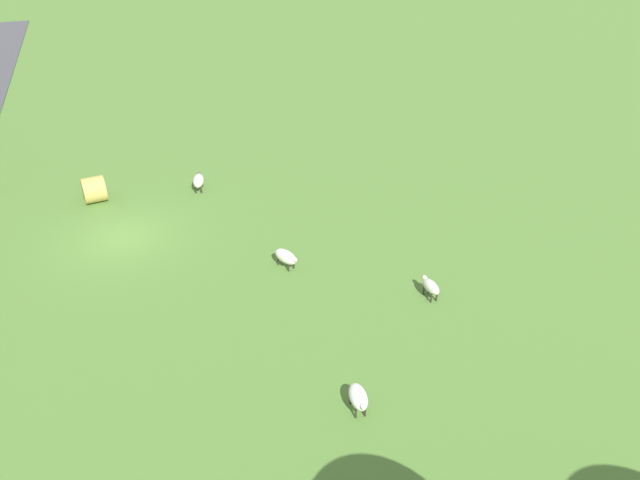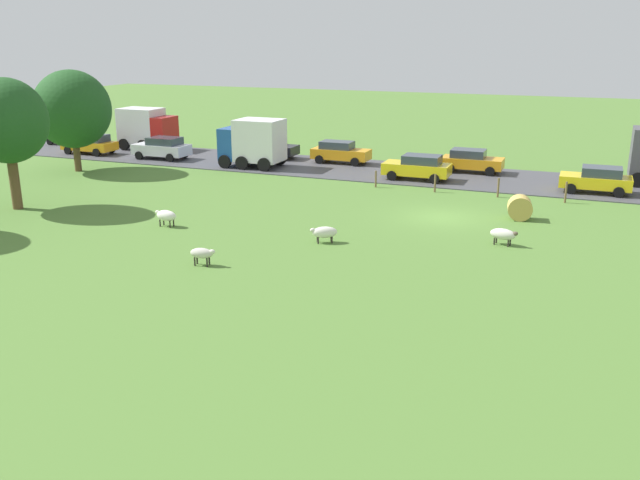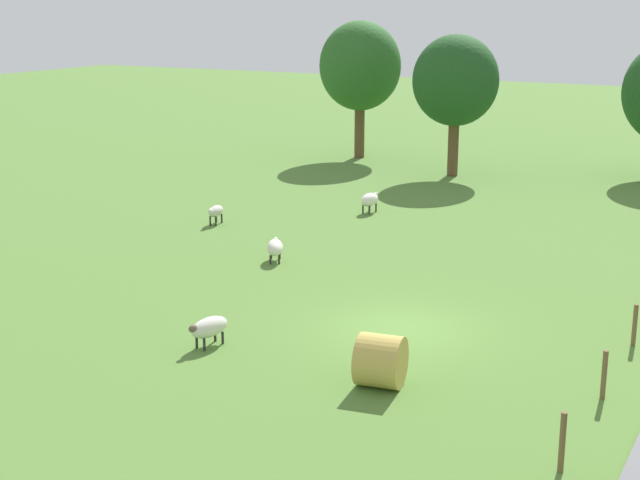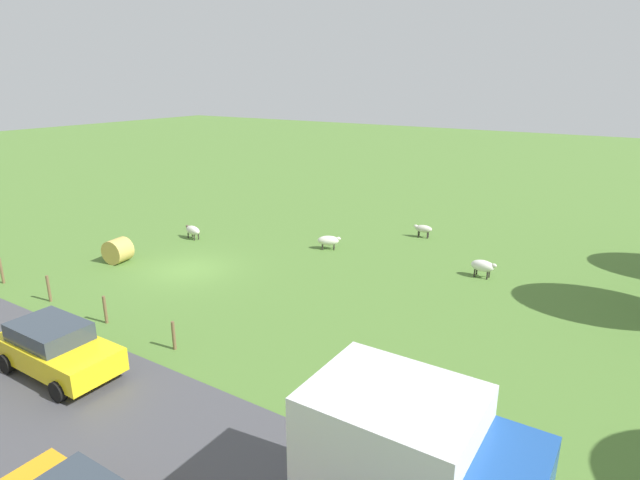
% 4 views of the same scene
% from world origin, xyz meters
% --- Properties ---
extents(ground_plane, '(160.00, 160.00, 0.00)m').
position_xyz_m(ground_plane, '(0.00, 0.00, 0.00)').
color(ground_plane, '#517A33').
extents(sheep_0, '(0.61, 1.23, 0.85)m').
position_xyz_m(sheep_0, '(-6.88, 12.60, 0.57)').
color(sheep_0, white).
rests_on(sheep_0, ground_plane).
extents(sheep_1, '(1.04, 1.29, 0.77)m').
position_xyz_m(sheep_1, '(-6.53, 4.17, 0.50)').
color(sheep_1, silver).
rests_on(sheep_1, ground_plane).
extents(sheep_2, '(0.76, 1.34, 0.78)m').
position_xyz_m(sheep_2, '(-3.86, -3.61, 0.52)').
color(sheep_2, silver).
rests_on(sheep_2, ground_plane).
extents(sheep_3, '(0.59, 1.14, 0.76)m').
position_xyz_m(sheep_3, '(-11.46, 7.75, 0.53)').
color(sheep_3, beige).
rests_on(sheep_3, ground_plane).
extents(hay_bale_0, '(1.22, 1.39, 1.25)m').
position_xyz_m(hay_bale_0, '(1.14, -3.83, 0.62)').
color(hay_bale_0, tan).
rests_on(hay_bale_0, ground_plane).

